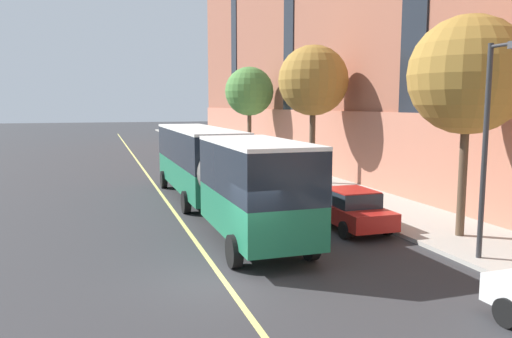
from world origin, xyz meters
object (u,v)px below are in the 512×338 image
(city_bus, at_px, (214,166))
(street_tree_far_downtown, at_px, (249,92))
(parked_car_white_2, at_px, (230,160))
(street_tree_far_uptown, at_px, (313,81))
(street_lamp, at_px, (492,128))
(parked_car_red_3, at_px, (349,208))
(parked_car_navy_4, at_px, (278,179))
(street_tree_mid_block, at_px, (468,76))
(parked_car_navy_5, at_px, (203,149))

(city_bus, height_order, street_tree_far_downtown, street_tree_far_downtown)
(parked_car_white_2, distance_m, street_tree_far_uptown, 10.04)
(street_tree_far_uptown, height_order, street_lamp, street_tree_far_uptown)
(city_bus, relative_size, street_lamp, 2.83)
(parked_car_white_2, distance_m, parked_car_red_3, 18.18)
(street_tree_far_downtown, bearing_deg, city_bus, -111.38)
(parked_car_navy_4, distance_m, street_tree_mid_block, 12.36)
(parked_car_white_2, distance_m, street_tree_far_downtown, 7.80)
(parked_car_navy_4, height_order, street_tree_mid_block, street_tree_mid_block)
(street_tree_far_downtown, distance_m, street_lamp, 28.59)
(street_tree_far_downtown, bearing_deg, parked_car_navy_5, 122.89)
(street_tree_mid_block, bearing_deg, parked_car_navy_4, 105.05)
(parked_car_white_2, height_order, parked_car_navy_5, same)
(parked_car_red_3, height_order, street_tree_mid_block, street_tree_mid_block)
(parked_car_red_3, bearing_deg, street_tree_mid_block, -41.65)
(parked_car_red_3, distance_m, street_lamp, 6.48)
(street_tree_mid_block, bearing_deg, parked_car_red_3, 138.35)
(parked_car_navy_5, xyz_separation_m, street_tree_mid_block, (3.01, -30.57, 4.99))
(street_tree_far_uptown, bearing_deg, street_tree_far_downtown, 90.00)
(parked_car_navy_4, distance_m, street_tree_far_downtown, 16.10)
(parked_car_white_2, bearing_deg, street_tree_far_uptown, -68.82)
(city_bus, distance_m, parked_car_navy_5, 23.89)
(parked_car_white_2, xyz_separation_m, street_tree_far_downtown, (3.06, 5.06, 5.09))
(parked_car_navy_4, relative_size, street_lamp, 0.75)
(parked_car_navy_5, relative_size, street_tree_far_downtown, 0.56)
(street_tree_mid_block, xyz_separation_m, street_lamp, (-1.25, -2.60, -1.66))
(street_tree_far_uptown, relative_size, street_tree_far_downtown, 1.04)
(street_tree_mid_block, height_order, street_tree_far_uptown, street_tree_far_uptown)
(parked_car_navy_5, xyz_separation_m, street_tree_far_uptown, (3.01, -17.61, 5.39))
(city_bus, bearing_deg, parked_car_red_3, -45.55)
(parked_car_white_2, height_order, street_tree_far_downtown, street_tree_far_downtown)
(city_bus, xyz_separation_m, street_tree_far_uptown, (7.36, 5.85, 4.07))
(parked_car_red_3, bearing_deg, parked_car_navy_4, 89.50)
(street_tree_far_downtown, relative_size, street_lamp, 1.21)
(parked_car_white_2, bearing_deg, street_tree_mid_block, -81.65)
(city_bus, bearing_deg, street_lamp, -57.80)
(street_tree_far_downtown, bearing_deg, street_tree_far_uptown, -90.00)
(parked_car_white_2, bearing_deg, city_bus, -107.38)
(parked_car_red_3, distance_m, street_tree_far_uptown, 11.99)
(city_bus, height_order, street_tree_mid_block, street_tree_mid_block)
(parked_car_navy_4, distance_m, street_tree_far_uptown, 6.47)
(street_tree_mid_block, bearing_deg, street_lamp, -115.65)
(street_tree_far_uptown, bearing_deg, parked_car_navy_5, 99.70)
(city_bus, bearing_deg, street_tree_mid_block, -44.01)
(parked_car_navy_4, relative_size, parked_car_navy_5, 1.10)
(parked_car_navy_4, xyz_separation_m, street_tree_far_uptown, (2.94, 2.03, 5.39))
(parked_car_white_2, height_order, street_tree_mid_block, street_tree_mid_block)
(parked_car_red_3, relative_size, street_tree_mid_block, 0.59)
(parked_car_white_2, xyz_separation_m, parked_car_red_3, (0.05, -18.18, -0.00))
(city_bus, relative_size, parked_car_red_3, 3.97)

